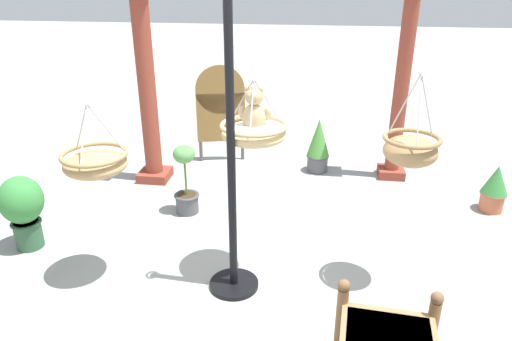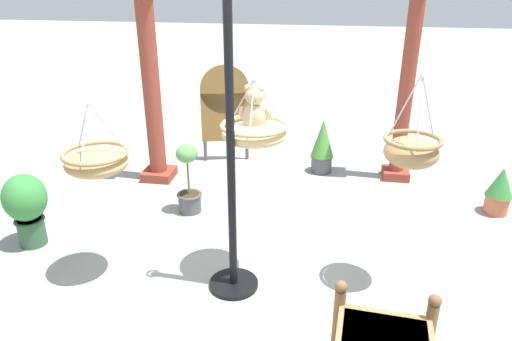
% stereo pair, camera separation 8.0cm
% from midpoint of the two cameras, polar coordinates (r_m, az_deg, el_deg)
% --- Properties ---
extents(ground_plane, '(40.00, 40.00, 0.00)m').
position_cam_midpoint_polar(ground_plane, '(4.43, -0.38, -13.32)').
color(ground_plane, '#9E9E99').
extents(display_pole_central, '(0.44, 0.44, 2.54)m').
position_cam_midpoint_polar(display_pole_central, '(3.96, -3.46, -4.51)').
color(display_pole_central, black).
rests_on(display_pole_central, ground).
extents(hanging_basket_with_teddy, '(0.57, 0.57, 0.55)m').
position_cam_midpoint_polar(hanging_basket_with_teddy, '(3.92, -0.83, 4.65)').
color(hanging_basket_with_teddy, tan).
extents(teddy_bear, '(0.27, 0.24, 0.39)m').
position_cam_midpoint_polar(teddy_bear, '(3.89, -0.80, 7.13)').
color(teddy_bear, tan).
extents(hanging_basket_left_high, '(0.56, 0.56, 0.62)m').
position_cam_midpoint_polar(hanging_basket_left_high, '(4.17, -19.38, 0.92)').
color(hanging_basket_left_high, tan).
extents(hanging_basket_right_low, '(0.46, 0.46, 0.76)m').
position_cam_midpoint_polar(hanging_basket_right_low, '(3.98, 17.63, 2.48)').
color(hanging_basket_right_low, '#A37F51').
extents(greenhouse_pillar_left, '(0.42, 0.42, 2.66)m').
position_cam_midpoint_polar(greenhouse_pillar_left, '(6.13, -13.45, 9.99)').
color(greenhouse_pillar_left, brown).
rests_on(greenhouse_pillar_left, ground).
extents(greenhouse_pillar_right, '(0.36, 0.36, 2.76)m').
position_cam_midpoint_polar(greenhouse_pillar_right, '(6.30, 16.92, 10.46)').
color(greenhouse_pillar_right, brown).
rests_on(greenhouse_pillar_right, ground).
extents(potted_plant_fern_front, '(0.43, 0.43, 0.78)m').
position_cam_midpoint_polar(potted_plant_fern_front, '(5.25, -26.78, -3.99)').
color(potted_plant_fern_front, '#2D5638').
rests_on(potted_plant_fern_front, ground).
extents(potted_plant_tall_leafy, '(0.30, 0.30, 0.57)m').
position_cam_midpoint_polar(potted_plant_tall_leafy, '(6.10, 26.54, -1.90)').
color(potted_plant_tall_leafy, '#BC6042').
rests_on(potted_plant_tall_leafy, ground).
extents(potted_plant_small_succulent, '(0.29, 0.29, 0.83)m').
position_cam_midpoint_polar(potted_plant_small_succulent, '(5.45, -8.89, -1.54)').
color(potted_plant_small_succulent, '#4C4C51').
rests_on(potted_plant_small_succulent, ground).
extents(potted_plant_conical_shrub, '(0.32, 0.32, 0.76)m').
position_cam_midpoint_polar(potted_plant_conical_shrub, '(6.54, 7.19, 3.04)').
color(potted_plant_conical_shrub, '#4C4C51').
rests_on(potted_plant_conical_shrub, ground).
extents(display_sign_board, '(0.68, 0.20, 1.41)m').
position_cam_midpoint_polar(display_sign_board, '(6.75, -4.65, 7.81)').
color(display_sign_board, olive).
rests_on(display_sign_board, ground).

